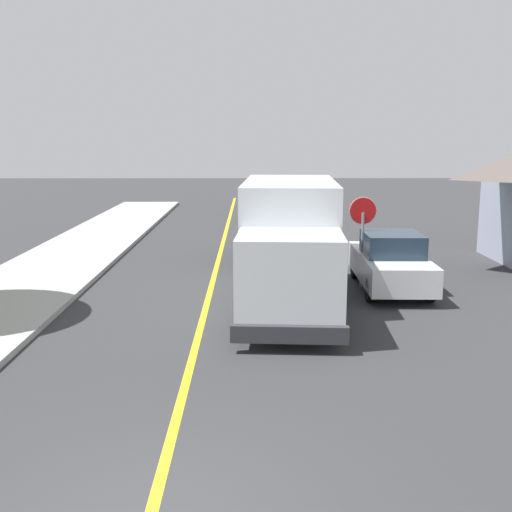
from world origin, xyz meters
TOP-DOWN VIEW (x-y plane):
  - centre_line_yellow at (0.00, 10.00)m, footprint 0.16×56.00m
  - box_truck at (2.18, 9.36)m, footprint 2.82×7.31m
  - parked_car_near at (1.74, 15.41)m, footprint 1.91×4.44m
  - parked_car_mid at (1.91, 21.32)m, footprint 1.95×4.46m
  - parked_car_far at (2.43, 28.27)m, footprint 1.95×4.46m
  - parked_van_across at (5.20, 10.90)m, footprint 1.89×4.44m
  - stop_sign at (4.42, 11.23)m, footprint 0.80×0.10m

SIDE VIEW (x-z plane):
  - centre_line_yellow at x=0.00m, z-range 0.00..0.01m
  - parked_car_near at x=1.74m, z-range -0.04..1.63m
  - parked_car_mid at x=1.91m, z-range -0.04..1.63m
  - parked_car_far at x=2.43m, z-range -0.04..1.63m
  - parked_van_across at x=5.20m, z-range -0.04..1.63m
  - box_truck at x=2.18m, z-range 0.17..3.37m
  - stop_sign at x=4.42m, z-range 0.53..3.18m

